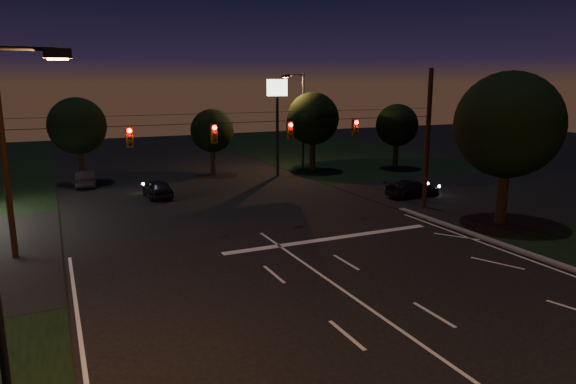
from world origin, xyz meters
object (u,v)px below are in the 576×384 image
utility_pole_right (424,208)px  car_oncoming_b (85,178)px  car_oncoming_a (158,188)px  car_cross (412,189)px  tree_right_near (506,126)px

utility_pole_right → car_oncoming_b: size_ratio=2.16×
car_oncoming_a → car_cross: bearing=153.5°
tree_right_near → utility_pole_right: bearing=107.5°
tree_right_near → car_cross: 9.31m
tree_right_near → car_oncoming_a: 23.38m
car_oncoming_a → car_cross: (16.77, -7.53, -0.06)m
car_oncoming_a → car_oncoming_b: size_ratio=0.94×
utility_pole_right → tree_right_near: 7.61m
tree_right_near → car_oncoming_b: size_ratio=2.10×
car_oncoming_a → car_oncoming_b: 7.94m
car_oncoming_b → car_cross: (21.22, -14.11, -0.07)m
utility_pole_right → car_oncoming_b: (-19.83, 17.10, 0.69)m
tree_right_near → car_oncoming_b: (-21.36, 21.93, -4.99)m
tree_right_near → car_cross: size_ratio=2.07×
car_cross → car_oncoming_a: bearing=62.9°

